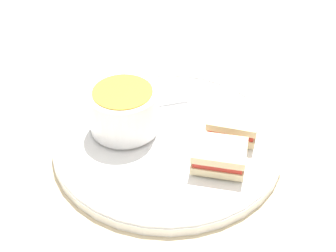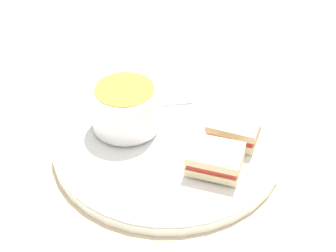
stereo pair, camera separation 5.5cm
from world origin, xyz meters
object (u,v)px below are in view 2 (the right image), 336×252
Objects in this scene: sandwich_half_near at (215,159)px; sandwich_half_far at (234,129)px; soup_bowl at (126,107)px; spoon at (146,104)px.

sandwich_half_near is 0.08m from sandwich_half_far.
spoon is at bearing -161.07° from soup_bowl.
soup_bowl is at bearing -76.87° from sandwich_half_near.
soup_bowl reaches higher than sandwich_half_far.
soup_bowl is 1.15× the size of sandwich_half_far.
sandwich_half_far is at bearing -157.13° from sandwich_half_near.
spoon is at bearing -95.16° from sandwich_half_near.
soup_bowl is 0.07m from spoon.
sandwich_half_far is (-0.11, 0.13, -0.02)m from soup_bowl.
spoon is 1.05× the size of sandwich_half_far.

